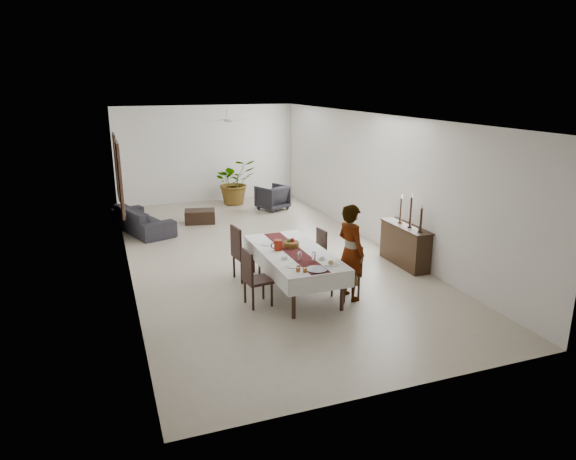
{
  "coord_description": "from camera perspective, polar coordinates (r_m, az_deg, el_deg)",
  "views": [
    {
      "loc": [
        -3.37,
        -11.08,
        3.94
      ],
      "look_at": [
        0.06,
        -1.73,
        1.05
      ],
      "focal_mm": 32.0,
      "sensor_mm": 36.0,
      "label": 1
    }
  ],
  "objects": [
    {
      "name": "fruit_red",
      "position": [
        10.12,
        0.49,
        -1.13
      ],
      "size": [
        0.09,
        0.09,
        0.09
      ],
      "primitive_type": "sphere",
      "color": "maroon",
      "rests_on": "fruit_basket"
    },
    {
      "name": "wall_front",
      "position": [
        6.53,
        12.57,
        -5.21
      ],
      "size": [
        6.0,
        0.02,
        3.2
      ],
      "primitive_type": "cube",
      "color": "white",
      "rests_on": "floor"
    },
    {
      "name": "chair_left_near_leg_fr",
      "position": [
        9.22,
        -3.9,
        -7.62
      ],
      "size": [
        0.05,
        0.05,
        0.45
      ],
      "primitive_type": "cylinder",
      "rotation": [
        0.0,
        0.0,
        0.13
      ],
      "color": "black",
      "rests_on": "floor"
    },
    {
      "name": "chair_left_far_leg_bl",
      "position": [
        10.89,
        -4.1,
        -3.72
      ],
      "size": [
        0.06,
        0.06,
        0.48
      ],
      "primitive_type": "cylinder",
      "rotation": [
        0.0,
        0.0,
        0.15
      ],
      "color": "black",
      "rests_on": "floor"
    },
    {
      "name": "wine_glass_near",
      "position": [
        9.3,
        2.87,
        -3.0
      ],
      "size": [
        0.07,
        0.07,
        0.18
      ],
      "primitive_type": "cylinder",
      "color": "white",
      "rests_on": "tablecloth_top"
    },
    {
      "name": "tablecloth_drape_right",
      "position": [
        10.16,
        3.85,
        -2.82
      ],
      "size": [
        0.03,
        2.7,
        0.31
      ],
      "primitive_type": "cube",
      "rotation": [
        0.0,
        0.0,
        0.01
      ],
      "color": "white",
      "rests_on": "dining_table_top"
    },
    {
      "name": "saucer_right",
      "position": [
        9.45,
        3.78,
        -3.24
      ],
      "size": [
        0.16,
        0.16,
        0.01
      ],
      "primitive_type": "cylinder",
      "color": "silver",
      "rests_on": "tablecloth_top"
    },
    {
      "name": "chair_right_far_leg_br",
      "position": [
        10.96,
        1.68,
        -3.77
      ],
      "size": [
        0.05,
        0.05,
        0.4
      ],
      "primitive_type": "cylinder",
      "rotation": [
        0.0,
        0.0,
        0.12
      ],
      "color": "black",
      "rests_on": "floor"
    },
    {
      "name": "chair_left_near_seat",
      "position": [
        9.35,
        -3.35,
        -5.61
      ],
      "size": [
        0.5,
        0.5,
        0.05
      ],
      "primitive_type": "cube",
      "rotation": [
        0.0,
        0.0,
        -1.44
      ],
      "color": "black",
      "rests_on": "chair_left_near_leg_fl"
    },
    {
      "name": "bread_near_right",
      "position": [
        9.18,
        4.77,
        -3.64
      ],
      "size": [
        0.09,
        0.09,
        0.09
      ],
      "primitive_type": "sphere",
      "color": "tan",
      "rests_on": "plate_near_right"
    },
    {
      "name": "pitcher_handle",
      "position": [
        9.87,
        -1.6,
        -1.74
      ],
      "size": [
        0.13,
        0.02,
        0.13
      ],
      "primitive_type": "torus",
      "rotation": [
        1.57,
        0.0,
        0.01
      ],
      "color": "maroon",
      "rests_on": "red_pitcher"
    },
    {
      "name": "chair_right_near_seat",
      "position": [
        9.69,
        6.43,
        -4.99
      ],
      "size": [
        0.53,
        0.53,
        0.05
      ],
      "primitive_type": "cube",
      "rotation": [
        0.0,
        0.0,
        1.82
      ],
      "color": "black",
      "rests_on": "chair_right_near_leg_fl"
    },
    {
      "name": "chair_left_far_back",
      "position": [
        10.37,
        -5.8,
        -1.32
      ],
      "size": [
        0.12,
        0.48,
        0.62
      ],
      "primitive_type": "cube",
      "rotation": [
        0.0,
        0.0,
        -1.42
      ],
      "color": "black",
      "rests_on": "chair_left_far_seat"
    },
    {
      "name": "wall_back",
      "position": [
        17.56,
        -8.99,
        8.33
      ],
      "size": [
        6.0,
        0.02,
        3.2
      ],
      "primitive_type": "cube",
      "color": "white",
      "rests_on": "floor"
    },
    {
      "name": "jam_jar_a",
      "position": [
        8.8,
        1.9,
        -4.48
      ],
      "size": [
        0.07,
        0.07,
        0.08
      ],
      "primitive_type": "cylinder",
      "color": "#9C5116",
      "rests_on": "tablecloth_top"
    },
    {
      "name": "wall_left",
      "position": [
        11.33,
        -17.86,
        3.49
      ],
      "size": [
        0.02,
        12.0,
        3.2
      ],
      "primitive_type": "cube",
      "color": "white",
      "rests_on": "floor"
    },
    {
      "name": "teacup_right",
      "position": [
        9.44,
        3.79,
        -3.1
      ],
      "size": [
        0.09,
        0.09,
        0.06
      ],
      "primitive_type": "cylinder",
      "color": "white",
      "rests_on": "saucer_right"
    },
    {
      "name": "armchair",
      "position": [
        16.35,
        -1.74,
        3.65
      ],
      "size": [
        1.12,
        1.13,
        0.78
      ],
      "primitive_type": "imported",
      "rotation": [
        0.0,
        0.0,
        3.57
      ],
      "color": "#262429",
      "rests_on": "floor"
    },
    {
      "name": "candlestick_far_candle",
      "position": [
        11.57,
        12.52,
        3.65
      ],
      "size": [
        0.03,
        0.03,
        0.08
      ],
      "primitive_type": "cylinder",
      "color": "white",
      "rests_on": "candlestick_far_shaft"
    },
    {
      "name": "fruit_green",
      "position": [
        10.1,
        0.08,
        -1.16
      ],
      "size": [
        0.08,
        0.08,
        0.08
      ],
      "primitive_type": "sphere",
      "color": "#548828",
      "rests_on": "fruit_basket"
    },
    {
      "name": "fan_hub",
      "position": [
        14.51,
        -6.81,
        11.97
      ],
      "size": [
        0.16,
        0.16,
        0.08
      ],
      "primitive_type": "cylinder",
      "color": "silver",
      "rests_on": "fan_rod"
    },
    {
      "name": "table_leg_fl",
      "position": [
        8.84,
        0.63,
        -7.64
      ],
      "size": [
        0.07,
        0.07,
        0.73
      ],
      "primitive_type": "cylinder",
      "rotation": [
        0.0,
        0.0,
        0.01
      ],
      "color": "black",
      "rests_on": "floor"
    },
    {
      "name": "candlestick_near_candle",
      "position": [
        10.95,
        14.67,
        2.55
      ],
      "size": [
        0.03,
        0.03,
        0.08
      ],
      "primitive_type": "cylinder",
      "color": "silver",
      "rests_on": "candlestick_near_shaft"
    },
    {
      "name": "candlestick_far_shaft",
      "position": [
        11.64,
        12.43,
        2.18
      ],
      "size": [
        0.05,
        0.05,
        0.53
      ],
      "primitive_type": "cylinder",
      "color": "black",
      "rests_on": "candlestick_far_base"
    },
    {
      "name": "candlestick_near_base",
      "position": [
        11.09,
        14.47,
        -0.16
      ],
      "size": [
        0.1,
        0.1,
        0.03
      ],
      "primitive_type": "cylinder",
      "color": "black",
      "rests_on": "sideboard_top"
    },
    {
      "name": "chair_left_near_leg_br",
      "position": [
        9.36,
        -1.81,
        -7.22
      ],
      "size": [
        0.05,
        0.05,
        0.45
      ],
      "primitive_type": "cylinder",
      "rotation": [
        0.0,
        0.0,
        0.13
      ],
      "color": "black",
      "rests_on": "floor"
    },
    {
      "name": "sideboard_top",
      "position": [
        11.52,
        12.98,
        0.4
      ],
      "size": [
        0.43,
        1.51,
        0.03
      ],
      "primitive_type": "cube",
      "color": "black",
      "rests_on": "sideboard_body"
    },
    {
      "name": "fruit_basket",
      "position": [
        10.11,
        0.37,
        -1.61
      ],
      "size": [
        0.31,
        0.31,
        0.1
      ],
      "primitive_type": "cylinder",
      "color": "brown",
      "rests_on": "tablecloth_top"
    },
    {
      "name": "chair_right_near_back",
      "position": [
        9.72,
        7.37,
        -3.12
      ],
      "size": [
        0.14,
        0.43,
        0.55
      ],
      "primitive_type": "cube",
      "rotation": [
        0.0,
        0.0,
        1.82
      ],
      "color": "black",
      "rests_on": "chair_right_near_seat"
    },
    {
      "name": "mirror_frame_far",
      "position": [
        15.56,
        -18.53,
        6.71
      ],
      "size": [
        0.06,
        1.05,
        1.85
      ],
      "primitive_type": "cube",
      "color": "black",
      "rests_on": "wall_left"
    },
    {
      "name": "candlestick_near_shaft",
      "position": [
        11.02,
        14.56,
        1.13
      ],
      "size": [
        0.05,
        0.05,
        0.49
      ],
      "primitive_type": "cylinder",
      "color": "black",
      "rests_on": "candlestick_near_base"
    },
    {
      "name": "chair_right_far_leg_fl",
      "position": [
        10.84,
        4.07,
        -4.03
      ],
      "size": [
        0.05,
        0.05,
        0.4
      ],
      "primitive_type": "cylinder",
      "rotation": [
        0.0,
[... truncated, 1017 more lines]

